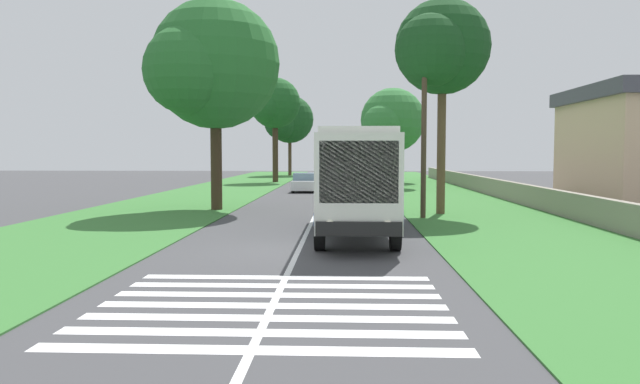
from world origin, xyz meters
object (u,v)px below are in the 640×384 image
Objects in this scene: coach_bus at (355,175)px; roadside_tree_right_2 at (393,122)px; roadside_tree_right_0 at (439,50)px; roadside_tree_left_0 at (212,68)px; utility_pole at (424,130)px; roadside_tree_right_1 at (391,122)px; roadside_tree_left_2 at (288,121)px; trailing_car_0 at (354,187)px; trailing_car_1 at (305,183)px; roadside_tree_left_1 at (274,105)px.

roadside_tree_right_2 is at bearing -6.51° from coach_bus.
roadside_tree_right_0 reaches higher than coach_bus.
coach_bus is 1.04× the size of roadside_tree_left_0.
roadside_tree_right_0 is at bearing 179.37° from roadside_tree_right_2.
roadside_tree_left_0 reaches higher than roadside_tree_right_2.
utility_pole is at bearing 177.83° from roadside_tree_right_2.
roadside_tree_left_0 is at bearing 80.90° from roadside_tree_right_0.
utility_pole is (-3.64, -10.36, -3.30)m from roadside_tree_left_0.
roadside_tree_right_1 reaches higher than utility_pole.
roadside_tree_left_2 reaches higher than coach_bus.
roadside_tree_right_1 is (-26.93, -11.10, -1.45)m from roadside_tree_left_2.
roadside_tree_right_0 is at bearing -160.83° from trailing_car_0.
coach_bus is 29.73m from roadside_tree_right_1.
roadside_tree_left_0 is 23.11m from roadside_tree_right_1.
roadside_tree_left_2 is 52.21m from utility_pole.
trailing_car_1 is at bearing -13.86° from roadside_tree_left_0.
trailing_car_0 is 0.56× the size of utility_pole.
roadside_tree_right_2 is at bearing -5.76° from roadside_tree_right_1.
roadside_tree_left_2 reaches higher than trailing_car_0.
trailing_car_1 is 33.03m from roadside_tree_left_2.
roadside_tree_left_0 is 1.41× the size of utility_pole.
coach_bus is 1.34× the size of roadside_tree_right_1.
coach_bus is 1.46× the size of utility_pole.
roadside_tree_left_0 reaches higher than trailing_car_0.
roadside_tree_right_0 is 4.35m from utility_pole.
roadside_tree_right_1 is at bearing -157.60° from roadside_tree_left_2.
roadside_tree_left_0 is 1.20× the size of roadside_tree_right_2.
roadside_tree_left_2 is at bearing 13.39° from roadside_tree_right_0.
roadside_tree_right_0 is (-49.16, -11.70, 0.82)m from roadside_tree_left_2.
roadside_tree_left_1 is at bearing 15.55° from trailing_car_1.
roadside_tree_right_1 reaches higher than trailing_car_1.
roadside_tree_left_1 reaches higher than trailing_car_0.
roadside_tree_right_0 reaches higher than trailing_car_1.
roadside_tree_left_1 is 1.24× the size of roadside_tree_right_1.
coach_bus is 24.40m from trailing_car_1.
roadside_tree_right_1 is 0.93× the size of roadside_tree_right_2.
roadside_tree_right_1 is at bearing -0.76° from utility_pole.
utility_pole is at bearing -162.29° from roadside_tree_left_1.
roadside_tree_left_2 is at bearing 7.40° from trailing_car_1.
roadside_tree_left_1 reaches higher than utility_pole.
trailing_car_0 is at bearing 12.84° from utility_pole.
roadside_tree_left_2 is (56.26, 7.63, 4.87)m from coach_bus.
roadside_tree_right_1 is (22.23, 0.60, -2.28)m from roadside_tree_right_0.
trailing_car_0 is at bearing -159.30° from roadside_tree_left_1.
roadside_tree_left_2 is 1.00× the size of roadside_tree_right_0.
roadside_tree_left_0 is 11.46m from utility_pole.
roadside_tree_right_2 is 33.55m from utility_pole.
roadside_tree_left_0 is (8.91, 7.20, 5.16)m from coach_bus.
trailing_car_0 is 13.71m from utility_pole.
roadside_tree_left_0 is at bearing 158.71° from roadside_tree_right_2.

